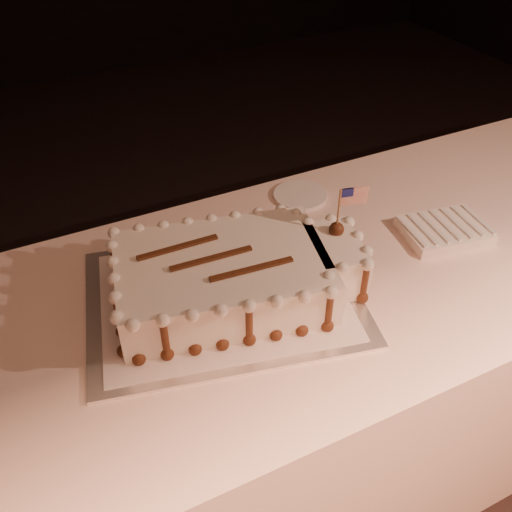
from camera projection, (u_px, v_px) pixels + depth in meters
name	position (u px, v px, depth m)	size (l,w,h in m)	color
banquet_table	(331.00, 366.00, 1.59)	(2.40, 0.80, 0.75)	#FFD6C5
cake_board	(223.00, 297.00, 1.25)	(0.59, 0.44, 0.01)	white
doily	(223.00, 296.00, 1.25)	(0.53, 0.40, 0.00)	silver
sheet_cake	(237.00, 275.00, 1.22)	(0.58, 0.40, 0.22)	white
napkin_stack	(444.00, 230.00, 1.43)	(0.23, 0.18, 0.03)	white
side_plate	(300.00, 196.00, 1.57)	(0.15, 0.15, 0.01)	white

